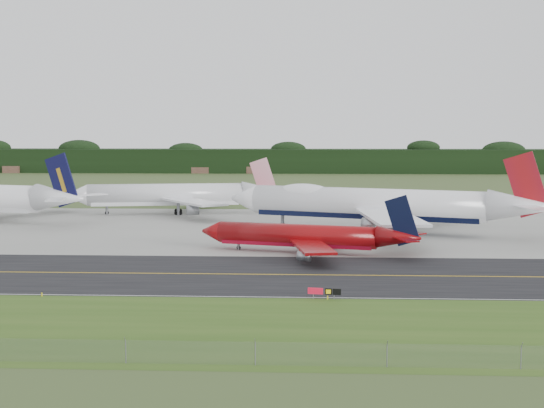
% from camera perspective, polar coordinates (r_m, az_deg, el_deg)
% --- Properties ---
extents(ground, '(600.00, 600.00, 0.00)m').
position_cam_1_polar(ground, '(117.42, 3.34, -4.99)').
color(ground, '#455427').
rests_on(ground, ground).
extents(grass_verge, '(400.00, 30.00, 0.01)m').
position_cam_1_polar(grass_verge, '(83.26, 3.56, -9.38)').
color(grass_verge, '#2E4F17').
rests_on(grass_verge, ground).
extents(taxiway, '(400.00, 32.00, 0.02)m').
position_cam_1_polar(taxiway, '(113.49, 3.36, -5.35)').
color(taxiway, black).
rests_on(taxiway, ground).
extents(apron, '(400.00, 78.00, 0.01)m').
position_cam_1_polar(apron, '(167.82, 3.19, -1.81)').
color(apron, gray).
rests_on(apron, ground).
extents(taxiway_centreline, '(400.00, 0.40, 0.00)m').
position_cam_1_polar(taxiway_centreline, '(113.49, 3.36, -5.34)').
color(taxiway_centreline, gold).
rests_on(taxiway_centreline, taxiway).
extents(taxiway_edge_line, '(400.00, 0.25, 0.00)m').
position_cam_1_polar(taxiway_edge_line, '(98.31, 3.44, -7.04)').
color(taxiway_edge_line, silver).
rests_on(taxiway_edge_line, taxiway).
extents(perimeter_fence, '(320.00, 0.10, 320.00)m').
position_cam_1_polar(perimeter_fence, '(70.45, 3.70, -11.24)').
color(perimeter_fence, slate).
rests_on(perimeter_fence, ground).
extents(horizon_treeline, '(700.00, 25.00, 12.00)m').
position_cam_1_polar(horizon_treeline, '(389.54, 2.99, 3.18)').
color(horizon_treeline, black).
rests_on(horizon_treeline, ground).
extents(jet_ba_747, '(67.59, 54.45, 17.52)m').
position_cam_1_polar(jet_ba_747, '(161.06, 7.94, -0.03)').
color(jet_ba_747, white).
rests_on(jet_ba_747, ground).
extents(jet_red_737, '(39.27, 31.38, 10.73)m').
position_cam_1_polar(jet_red_737, '(132.95, 2.76, -2.45)').
color(jet_red_737, maroon).
rests_on(jet_red_737, ground).
extents(jet_star_tail, '(54.90, 45.37, 14.51)m').
position_cam_1_polar(jet_star_tail, '(197.16, -7.15, 0.67)').
color(jet_star_tail, white).
rests_on(jet_star_tail, ground).
extents(taxiway_sign, '(4.23, 0.83, 1.42)m').
position_cam_1_polar(taxiway_sign, '(97.33, 3.95, -6.59)').
color(taxiway_sign, slate).
rests_on(taxiway_sign, ground).
extents(edge_marker_left, '(0.16, 0.16, 0.50)m').
position_cam_1_polar(edge_marker_left, '(103.25, -16.94, -6.54)').
color(edge_marker_left, yellow).
rests_on(edge_marker_left, ground).
extents(edge_marker_center, '(0.16, 0.16, 0.50)m').
position_cam_1_polar(edge_marker_center, '(97.31, 4.20, -7.05)').
color(edge_marker_center, yellow).
rests_on(edge_marker_center, ground).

